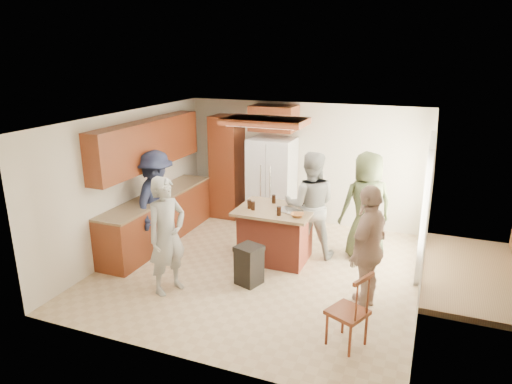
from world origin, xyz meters
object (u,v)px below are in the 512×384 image
at_px(person_behind_left, 310,205).
at_px(person_front_left, 167,236).
at_px(person_behind_right, 366,206).
at_px(trash_bin, 249,265).
at_px(refrigerator, 272,182).
at_px(person_side_right, 368,248).
at_px(spindle_chair, 349,313).
at_px(kitchen_island, 275,234).
at_px(person_counter, 156,201).

bearing_deg(person_behind_left, person_front_left, 36.15).
bearing_deg(person_behind_right, trash_bin, 17.91).
height_order(person_behind_left, person_behind_right, person_behind_right).
relative_size(person_front_left, trash_bin, 2.83).
bearing_deg(refrigerator, person_behind_left, -48.09).
height_order(person_side_right, trash_bin, person_side_right).
relative_size(trash_bin, spindle_chair, 0.63).
xyz_separation_m(kitchen_island, trash_bin, (-0.09, -0.99, -0.16)).
distance_m(person_behind_right, person_counter, 3.69).
distance_m(person_side_right, trash_bin, 1.87).
height_order(trash_bin, spindle_chair, spindle_chair).
height_order(person_behind_right, spindle_chair, person_behind_right).
xyz_separation_m(person_side_right, kitchen_island, (-1.69, 1.03, -0.43)).
distance_m(person_side_right, refrigerator, 3.57).
distance_m(person_front_left, person_behind_left, 2.57).
height_order(person_front_left, person_counter, person_counter).
bearing_deg(person_side_right, person_behind_left, -125.87).
distance_m(person_behind_right, kitchen_island, 1.64).
relative_size(person_side_right, person_counter, 0.98).
xyz_separation_m(person_behind_left, refrigerator, (-1.16, 1.29, -0.04)).
bearing_deg(trash_bin, kitchen_island, 84.79).
height_order(person_counter, spindle_chair, person_counter).
distance_m(kitchen_island, trash_bin, 1.00).
xyz_separation_m(refrigerator, kitchen_island, (0.66, -1.66, -0.43)).
bearing_deg(trash_bin, person_front_left, -148.86).
bearing_deg(person_side_right, trash_bin, -77.67).
distance_m(person_behind_right, spindle_chair, 2.74).
bearing_deg(person_side_right, kitchen_island, -107.68).
relative_size(person_behind_right, person_side_right, 1.04).
relative_size(person_behind_left, kitchen_island, 1.47).
distance_m(person_behind_left, kitchen_island, 0.77).
distance_m(refrigerator, kitchen_island, 1.83).
xyz_separation_m(trash_bin, spindle_chair, (1.72, -1.01, 0.13)).
height_order(refrigerator, kitchen_island, refrigerator).
relative_size(person_behind_left, spindle_chair, 1.89).
height_order(person_behind_right, trash_bin, person_behind_right).
distance_m(person_front_left, spindle_chair, 2.82).
xyz_separation_m(person_behind_right, kitchen_island, (-1.41, -0.69, -0.47)).
distance_m(trash_bin, spindle_chair, 2.00).
relative_size(person_behind_left, person_counter, 1.02).
bearing_deg(trash_bin, person_behind_right, 48.16).
bearing_deg(person_behind_left, spindle_chair, 101.16).
bearing_deg(refrigerator, person_behind_right, -25.03).
distance_m(person_behind_left, person_side_right, 1.83).
height_order(person_front_left, person_behind_right, person_behind_right).
bearing_deg(person_counter, kitchen_island, -91.37).
xyz_separation_m(person_behind_right, trash_bin, (-1.50, -1.68, -0.62)).
height_order(person_counter, trash_bin, person_counter).
distance_m(person_behind_right, person_side_right, 1.74).
bearing_deg(kitchen_island, person_behind_right, 26.04).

